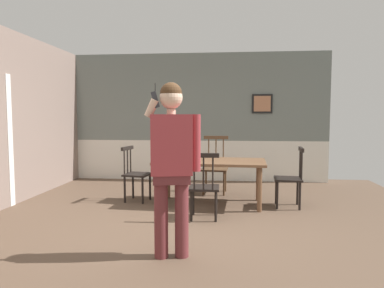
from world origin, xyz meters
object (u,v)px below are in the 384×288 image
chair_by_doorway (135,174)px  person_figure (172,157)px  chair_at_table_head (204,187)px  dining_table (210,165)px  chair_near_window (215,167)px  chair_opposite_corner (290,178)px

chair_by_doorway → person_figure: person_figure is taller
chair_by_doorway → chair_at_table_head: (1.22, -0.93, -0.01)m
dining_table → chair_by_doorway: (-1.27, 0.07, -0.18)m
chair_by_doorway → chair_at_table_head: chair_at_table_head is taller
dining_table → person_figure: bearing=-97.0°
chair_near_window → chair_at_table_head: chair_near_window is taller
dining_table → chair_at_table_head: 0.87m
chair_by_doorway → chair_at_table_head: size_ratio=0.98×
chair_by_doorway → chair_opposite_corner: (2.54, -0.14, 0.00)m
chair_at_table_head → person_figure: size_ratio=0.53×
chair_at_table_head → chair_near_window: bearing=85.9°
chair_at_table_head → person_figure: (-0.23, -1.37, 0.58)m
chair_by_doorway → person_figure: 2.57m
person_figure → chair_opposite_corner: bearing=-137.4°
chair_at_table_head → person_figure: bearing=-100.6°
dining_table → chair_opposite_corner: size_ratio=1.91×
chair_by_doorway → person_figure: size_ratio=0.52×
chair_near_window → chair_opposite_corner: (1.22, -0.93, -0.03)m
chair_opposite_corner → chair_by_doorway: bearing=91.7°
chair_near_window → chair_opposite_corner: size_ratio=1.12×
chair_near_window → chair_at_table_head: (-0.09, -1.71, -0.04)m
chair_opposite_corner → chair_at_table_head: bearing=125.7°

